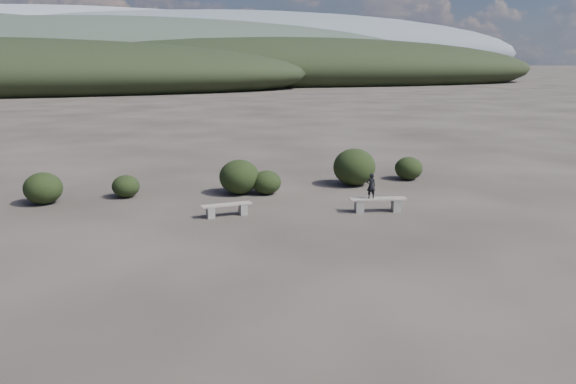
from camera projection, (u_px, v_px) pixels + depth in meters
name	position (u px, v px, depth m)	size (l,w,h in m)	color
ground	(342.00, 266.00, 13.69)	(1200.00, 1200.00, 0.00)	#2B2521
bench_left	(227.00, 209.00, 18.05)	(1.65, 0.46, 0.41)	gray
bench_right	(378.00, 204.00, 18.56)	(1.92, 0.76, 0.47)	gray
seated_person	(371.00, 186.00, 18.40)	(0.30, 0.20, 0.83)	black
shrub_a	(126.00, 186.00, 20.56)	(1.00, 1.00, 0.82)	black
shrub_b	(239.00, 177.00, 21.04)	(1.51, 1.51, 1.30)	black
shrub_c	(266.00, 182.00, 21.06)	(1.11, 1.11, 0.89)	black
shrub_d	(354.00, 167.00, 22.50)	(1.70, 1.70, 1.48)	black
shrub_e	(409.00, 168.00, 23.63)	(1.16, 1.16, 0.97)	black
shrub_f	(43.00, 188.00, 19.58)	(1.31, 1.31, 1.11)	black
mountain_ridges	(105.00, 51.00, 324.54)	(500.00, 400.00, 56.00)	black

